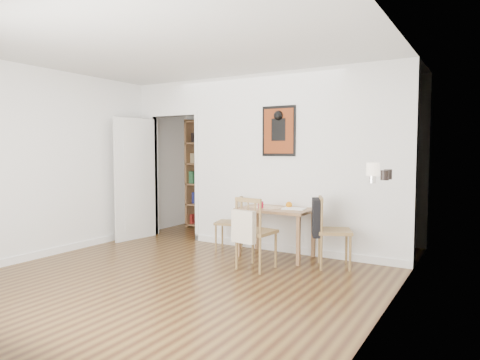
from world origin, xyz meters
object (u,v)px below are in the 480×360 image
Objects in this scene: chair_right at (333,231)px; ceramic_jar_b at (388,174)px; dining_table at (276,214)px; notebook at (294,209)px; fireplace at (388,234)px; mantel_lamp at (373,170)px; orange_fruit at (289,205)px; bookshelf at (208,174)px; chair_left at (229,223)px; chair_front at (256,232)px; ceramic_jar_a at (385,175)px; red_glass at (261,205)px.

ceramic_jar_b is at bearing -26.15° from chair_right.
notebook reaches higher than dining_table.
mantel_lamp is at bearing -106.82° from fireplace.
chair_right is 0.78m from orange_fruit.
dining_table is 2.53m from bookshelf.
ceramic_jar_b reaches higher than orange_fruit.
chair_left is at bearing 161.70° from fireplace.
fireplace is 14.18× the size of orange_fruit.
chair_front is 1.71m from ceramic_jar_b.
chair_front is 8.58× the size of ceramic_jar_a.
chair_right reaches higher than orange_fruit.
notebook is (0.43, 0.16, -0.04)m from red_glass.
ceramic_jar_a is (1.32, -0.67, 0.53)m from notebook.
fireplace is at bearing -18.30° from chair_left.
red_glass is at bearing -179.34° from chair_right.
ceramic_jar_a is (0.01, 0.47, -0.07)m from mantel_lamp.
bookshelf is at bearing 146.86° from dining_table.
chair_right is 3.33m from bookshelf.
ceramic_jar_b is (1.32, -0.51, 0.53)m from notebook.
orange_fruit is at bearing 152.64° from ceramic_jar_a.
bookshelf is 6.91× the size of notebook.
chair_left is 0.70m from red_glass.
orange_fruit is 0.45× the size of mantel_lamp.
chair_right is 8.49× the size of ceramic_jar_a.
chair_left is at bearing 154.61° from mantel_lamp.
orange_fruit is at bearing 149.21° from fireplace.
chair_front is 0.44× the size of bookshelf.
ceramic_jar_b reaches higher than ceramic_jar_a.
chair_left is (-0.78, 0.01, -0.20)m from dining_table.
ceramic_jar_a reaches higher than chair_right.
red_glass reaches higher than dining_table.
red_glass is at bearing -13.19° from chair_left.
mantel_lamp reaches higher than notebook.
ceramic_jar_a is (2.35, -0.64, 0.81)m from chair_left.
notebook is at bearing 165.62° from chair_right.
chair_left is 9.04× the size of orange_fruit.
fireplace reaches higher than chair_right.
mantel_lamp is (-0.09, -0.31, 0.67)m from fireplace.
orange_fruit is at bearing 146.32° from notebook.
bookshelf is at bearing 151.43° from ceramic_jar_a.
fireplace is 13.01× the size of red_glass.
chair_left is 1.07m from notebook.
mantel_lamp is 0.47m from ceramic_jar_a.
mantel_lamp is 0.63m from ceramic_jar_b.
dining_table is 9.42× the size of ceramic_jar_a.
mantel_lamp reaches higher than chair_right.
ceramic_jar_a is (-0.08, 0.16, 0.60)m from fireplace.
notebook is 1.51m from ceramic_jar_b.
mantel_lamp reaches higher than chair_left.
ceramic_jar_b is at bearing -21.08° from notebook.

